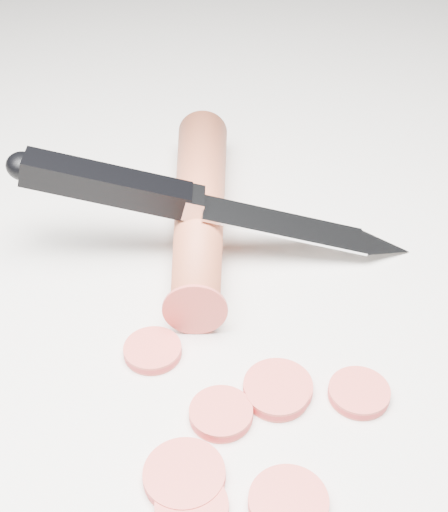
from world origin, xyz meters
TOP-DOWN VIEW (x-y plane):
  - ground at (0.00, 0.00)m, footprint 2.40×2.40m
  - carrot at (0.07, 0.10)m, footprint 0.16×0.18m
  - carrot_slice_0 at (-0.07, -0.07)m, footprint 0.03×0.03m
  - carrot_slice_1 at (-0.03, -0.10)m, footprint 0.04×0.04m
  - carrot_slice_2 at (0.01, -0.05)m, footprint 0.04×0.04m
  - carrot_slice_3 at (-0.02, -0.04)m, footprint 0.03×0.03m
  - carrot_slice_4 at (0.01, -0.05)m, footprint 0.03×0.03m
  - carrot_slice_5 at (-0.02, -0.04)m, footprint 0.03×0.03m
  - carrot_slice_6 at (0.04, -0.08)m, footprint 0.03×0.03m
  - carrot_slice_7 at (-0.02, 0.02)m, footprint 0.03×0.03m
  - carrot_slice_8 at (-0.06, -0.06)m, footprint 0.04×0.04m
  - kitchen_knife at (0.06, 0.07)m, footprint 0.22×0.19m

SIDE VIEW (x-z plane):
  - ground at x=0.00m, z-range 0.00..0.00m
  - carrot_slice_0 at x=-0.07m, z-range 0.00..0.01m
  - carrot_slice_3 at x=-0.02m, z-range 0.00..0.01m
  - carrot_slice_2 at x=0.01m, z-range 0.00..0.01m
  - carrot_slice_6 at x=0.04m, z-range 0.00..0.01m
  - carrot_slice_7 at x=-0.02m, z-range 0.00..0.01m
  - carrot_slice_8 at x=-0.06m, z-range 0.00..0.01m
  - carrot_slice_5 at x=-0.02m, z-range 0.00..0.01m
  - carrot_slice_1 at x=-0.03m, z-range 0.00..0.01m
  - carrot_slice_4 at x=0.01m, z-range 0.00..0.01m
  - carrot at x=0.07m, z-range 0.00..0.04m
  - kitchen_knife at x=0.06m, z-range 0.00..0.08m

